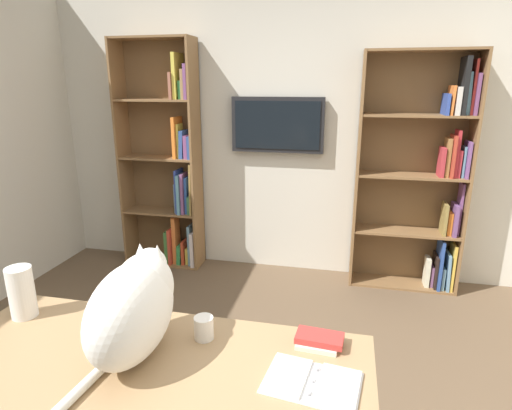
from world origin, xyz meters
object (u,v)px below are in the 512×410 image
at_px(cat, 135,304).
at_px(open_binder, 312,382).
at_px(wall_mounted_tv, 277,125).
at_px(bookshelf_right, 170,167).
at_px(coffee_mug, 204,328).
at_px(desk_book_stack, 319,340).
at_px(paper_towel_roll, 22,292).
at_px(desk, 149,388).
at_px(bookshelf_left, 424,177).

xyz_separation_m(cat, open_binder, (-0.68, 0.04, -0.19)).
relative_size(wall_mounted_tv, open_binder, 2.38).
bearing_deg(bookshelf_right, cat, 110.82).
relative_size(coffee_mug, desk_book_stack, 0.49).
relative_size(cat, paper_towel_roll, 2.65).
bearing_deg(cat, desk, 132.44).
height_order(wall_mounted_tv, open_binder, wall_mounted_tv).
distance_m(bookshelf_left, desk_book_stack, 2.39).
height_order(wall_mounted_tv, cat, wall_mounted_tv).
xyz_separation_m(wall_mounted_tv, desk_book_stack, (-0.58, 2.35, -0.62)).
distance_m(bookshelf_right, cat, 2.62).
bearing_deg(cat, wall_mounted_tv, -92.44).
bearing_deg(cat, open_binder, 176.34).
distance_m(bookshelf_left, desk, 2.88).
distance_m(wall_mounted_tv, paper_towel_roll, 2.58).
bearing_deg(wall_mounted_tv, coffee_mug, 92.69).
bearing_deg(cat, coffee_mug, -148.61).
bearing_deg(coffee_mug, bookshelf_right, -63.54).
height_order(wall_mounted_tv, desk, wall_mounted_tv).
height_order(cat, open_binder, cat).
bearing_deg(bookshelf_left, bookshelf_right, 0.09).
bearing_deg(bookshelf_right, bookshelf_left, -179.91).
bearing_deg(bookshelf_right, wall_mounted_tv, -175.39).
height_order(bookshelf_right, desk_book_stack, bookshelf_right).
distance_m(bookshelf_left, bookshelf_right, 2.33).
bearing_deg(bookshelf_left, wall_mounted_tv, -3.55).
xyz_separation_m(desk, coffee_mug, (-0.15, -0.21, 0.15)).
bearing_deg(bookshelf_right, desk, 111.60).
distance_m(cat, paper_towel_roll, 0.64).
height_order(bookshelf_left, cat, bookshelf_left).
xyz_separation_m(paper_towel_roll, coffee_mug, (-0.85, -0.01, -0.07)).
xyz_separation_m(bookshelf_right, paper_towel_roll, (-0.31, 2.33, -0.11)).
relative_size(cat, desk_book_stack, 3.21).
xyz_separation_m(bookshelf_left, bookshelf_right, (2.33, 0.00, -0.02)).
distance_m(cat, desk_book_stack, 0.73).
bearing_deg(paper_towel_roll, cat, 168.76).
xyz_separation_m(cat, coffee_mug, (-0.22, -0.13, -0.15)).
relative_size(bookshelf_right, coffee_mug, 22.75).
xyz_separation_m(coffee_mug, desk_book_stack, (-0.46, -0.06, -0.03)).
bearing_deg(desk_book_stack, cat, 15.55).
bearing_deg(desk, desk_book_stack, -156.77).
distance_m(wall_mounted_tv, coffee_mug, 2.48).
bearing_deg(bookshelf_right, coffee_mug, 116.46).
bearing_deg(wall_mounted_tv, bookshelf_left, 176.45).
relative_size(bookshelf_right, open_binder, 6.13).
xyz_separation_m(bookshelf_left, paper_towel_roll, (2.03, 2.33, -0.12)).
xyz_separation_m(wall_mounted_tv, cat, (0.11, 2.54, -0.44)).
bearing_deg(cat, bookshelf_right, -69.18).
height_order(cat, paper_towel_roll, cat).
bearing_deg(paper_towel_roll, desk, 164.02).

